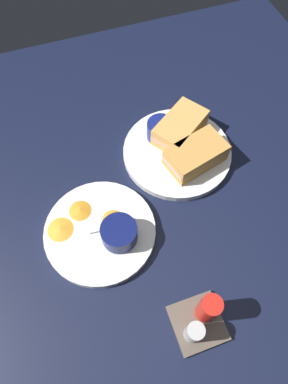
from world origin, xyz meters
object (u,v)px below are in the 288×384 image
spoon_by_dark_ramekin (172,151)px  plate_chips_companion (100,231)px  plate_sandwich_main (177,152)px  ramekin_light_gravy (119,233)px  sandwich_half_far (180,127)px  condiment_caddy (202,319)px  sandwich_half_near (196,155)px  spoon_by_gravy_ramekin (123,224)px  ramekin_dark_sauce (161,130)px

spoon_by_dark_ramekin → plate_chips_companion: bearing=32.1°
plate_sandwich_main → ramekin_light_gravy: (18.94, 16.10, 3.15)cm
sandwich_half_far → plate_sandwich_main: bearing=62.4°
ramekin_light_gravy → condiment_caddy: condiment_caddy is taller
sandwich_half_near → sandwich_half_far: bearing=-87.6°
spoon_by_dark_ramekin → spoon_by_gravy_ramekin: (16.21, 13.67, 0.00)cm
plate_chips_companion → ramekin_light_gravy: 5.47cm
ramekin_dark_sauce → spoon_by_dark_ramekin: ramekin_dark_sauce is taller
ramekin_dark_sauce → condiment_caddy: size_ratio=0.68×
spoon_by_dark_ramekin → sandwich_half_far: bearing=-129.7°
ramekin_dark_sauce → sandwich_half_far: bearing=167.9°
plate_sandwich_main → sandwich_half_near: sandwich_half_near is taller
sandwich_half_near → spoon_by_gravy_ramekin: bearing=25.7°
plate_chips_companion → sandwich_half_near: bearing=-159.7°
condiment_caddy → plate_chips_companion: bearing=-61.4°
sandwich_half_near → plate_chips_companion: (24.94, 9.20, -3.20)cm
sandwich_half_far → spoon_by_gravy_ramekin: size_ratio=1.51×
ramekin_light_gravy → spoon_by_gravy_ramekin: size_ratio=0.72×
plate_chips_companion → spoon_by_gravy_ramekin: 5.01cm
sandwich_half_far → plate_chips_companion: size_ratio=0.66×
sandwich_half_near → ramekin_light_gravy: (21.51, 12.06, -0.05)cm
spoon_by_gravy_ramekin → condiment_caddy: condiment_caddy is taller
ramekin_dark_sauce → condiment_caddy: (7.83, 41.01, -0.51)cm
plate_chips_companion → spoon_by_gravy_ramekin: spoon_by_gravy_ramekin is taller
sandwich_half_near → sandwich_half_far: same height
plate_sandwich_main → sandwich_half_far: bearing=-117.6°
sandwich_half_near → spoon_by_dark_ramekin: (3.88, -4.02, -2.04)cm
plate_sandwich_main → condiment_caddy: size_ratio=2.65×
ramekin_dark_sauce → plate_chips_companion: bearing=42.5°
sandwich_half_near → condiment_caddy: 34.21cm
ramekin_light_gravy → spoon_by_dark_ramekin: bearing=-137.6°
sandwich_half_near → spoon_by_gravy_ramekin: (20.09, 9.65, -2.04)cm
sandwich_half_far → ramekin_dark_sauce: bearing=-12.1°
plate_chips_companion → ramekin_light_gravy: bearing=140.2°
plate_sandwich_main → condiment_caddy: 37.30cm
sandwich_half_far → ramekin_light_gravy: bearing=43.9°
spoon_by_dark_ramekin → plate_chips_companion: spoon_by_dark_ramekin is taller
sandwich_half_far → ramekin_dark_sauce: size_ratio=2.32×
plate_chips_companion → ramekin_light_gravy: (-3.43, 2.86, 3.15)cm
ramekin_dark_sauce → plate_chips_companion: 27.47cm
condiment_caddy → ramekin_dark_sauce: bearing=-100.8°
condiment_caddy → sandwich_half_near: bearing=-111.7°
spoon_by_gravy_ramekin → condiment_caddy: bearing=108.6°
condiment_caddy → sandwich_half_far: bearing=-107.1°
sandwich_half_far → spoon_by_dark_ramekin: sandwich_half_far is taller
plate_sandwich_main → plate_chips_companion: (22.38, 13.24, 0.00)cm
spoon_by_dark_ramekin → spoon_by_gravy_ramekin: bearing=40.1°
condiment_caddy → ramekin_light_gravy: bearing=-65.8°
ramekin_light_gravy → sandwich_half_near: bearing=-150.7°
plate_sandwich_main → condiment_caddy: (10.08, 35.82, 2.61)cm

